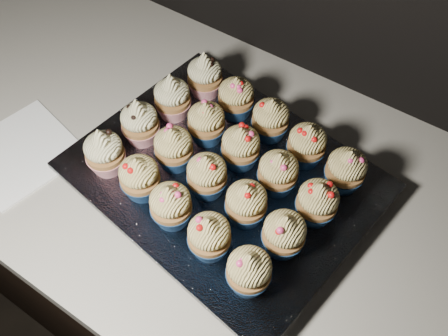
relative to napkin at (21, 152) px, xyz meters
The scene contains 25 objects.
cabinet 0.53m from the napkin, 40.03° to the left, with size 2.40×0.60×0.86m, color black.
worktop 0.25m from the napkin, 40.03° to the left, with size 2.44×0.64×0.04m, color beige.
napkin is the anchor object (origin of this frame).
baking_tray 0.36m from the napkin, 23.02° to the left, with size 0.42×0.32×0.02m, color black.
foil_lining 0.36m from the napkin, 23.02° to the left, with size 0.46×0.36×0.01m, color silver.
cupcake_0 0.19m from the napkin, 16.05° to the left, with size 0.06×0.06×0.10m.
cupcake_1 0.26m from the napkin, ahead, with size 0.06×0.06×0.08m.
cupcake_2 0.32m from the napkin, ahead, with size 0.06×0.06×0.08m.
cupcake_3 0.39m from the napkin, ahead, with size 0.06×0.06×0.08m.
cupcake_4 0.47m from the napkin, ahead, with size 0.06×0.06×0.08m.
cupcake_5 0.23m from the napkin, 35.69° to the left, with size 0.06×0.06×0.10m.
cupcake_6 0.29m from the napkin, 24.69° to the left, with size 0.06×0.06×0.08m.
cupcake_7 0.35m from the napkin, 17.49° to the left, with size 0.06×0.06×0.08m.
cupcake_8 0.42m from the napkin, 13.16° to the left, with size 0.06×0.06×0.08m.
cupcake_9 0.48m from the napkin, ahead, with size 0.06×0.06×0.08m.
cupcake_10 0.28m from the napkin, 47.05° to the left, with size 0.06×0.06×0.10m.
cupcake_11 0.33m from the napkin, 35.34° to the left, with size 0.06×0.06×0.08m.
cupcake_12 0.39m from the napkin, 27.51° to the left, with size 0.06×0.06×0.08m.
cupcake_13 0.45m from the napkin, 22.05° to the left, with size 0.06×0.06×0.08m.
cupcake_14 0.52m from the napkin, 17.47° to the left, with size 0.06×0.06×0.08m.
cupcake_15 0.35m from the napkin, 53.52° to the left, with size 0.06×0.06×0.10m.
cupcake_16 0.39m from the napkin, 43.61° to the left, with size 0.06×0.06×0.08m.
cupcake_17 0.44m from the napkin, 35.91° to the left, with size 0.06×0.06×0.08m.
cupcake_18 0.49m from the napkin, 29.49° to the left, with size 0.06×0.06×0.08m.
cupcake_19 0.55m from the napkin, 24.78° to the left, with size 0.06×0.06×0.08m.
Camera 1 is at (0.39, 1.30, 1.59)m, focal length 40.00 mm.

